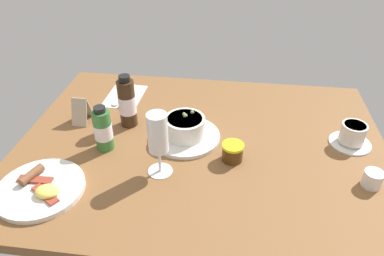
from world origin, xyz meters
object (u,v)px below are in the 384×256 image
(jam_jar, at_px, (233,152))
(sauce_bottle_green, at_px, (103,130))
(coffee_cup, at_px, (352,135))
(creamer_jug, at_px, (373,179))
(cutlery_setting, at_px, (124,96))
(sauce_bottle_brown, at_px, (127,103))
(menu_card, at_px, (81,110))
(wine_glass, at_px, (158,136))
(breakfast_plate, at_px, (41,188))
(porridge_bowl, at_px, (185,129))

(jam_jar, distance_m, sauce_bottle_green, 0.37)
(coffee_cup, xyz_separation_m, sauce_bottle_green, (0.72, 0.11, 0.03))
(creamer_jug, bearing_deg, coffee_cup, -85.96)
(cutlery_setting, bearing_deg, sauce_bottle_brown, 111.78)
(jam_jar, xyz_separation_m, menu_card, (0.49, -0.13, 0.02))
(menu_card, bearing_deg, sauce_bottle_green, 133.22)
(cutlery_setting, distance_m, menu_card, 0.20)
(jam_jar, height_order, sauce_bottle_green, sauce_bottle_green)
(cutlery_setting, xyz_separation_m, wine_glass, (-0.21, 0.38, 0.12))
(menu_card, bearing_deg, wine_glass, 145.08)
(sauce_bottle_green, height_order, sauce_bottle_brown, sauce_bottle_brown)
(coffee_cup, bearing_deg, breakfast_plate, 20.64)
(porridge_bowl, xyz_separation_m, creamer_jug, (-0.51, 0.14, -0.01))
(creamer_jug, height_order, wine_glass, wine_glass)
(menu_card, bearing_deg, cutlery_setting, -117.24)
(breakfast_plate, bearing_deg, sauce_bottle_green, -117.98)
(menu_card, bearing_deg, jam_jar, 164.72)
(creamer_jug, xyz_separation_m, sauce_bottle_green, (0.73, -0.06, 0.04))
(wine_glass, bearing_deg, sauce_bottle_brown, -55.61)
(creamer_jug, relative_size, wine_glass, 0.32)
(cutlery_setting, height_order, sauce_bottle_green, sauce_bottle_green)
(cutlery_setting, bearing_deg, breakfast_plate, 81.71)
(sauce_bottle_green, relative_size, sauce_bottle_brown, 0.81)
(porridge_bowl, distance_m, coffee_cup, 0.50)
(wine_glass, relative_size, sauce_bottle_green, 1.31)
(sauce_bottle_brown, xyz_separation_m, breakfast_plate, (0.14, 0.33, -0.07))
(sauce_bottle_brown, height_order, breakfast_plate, sauce_bottle_brown)
(jam_jar, height_order, menu_card, menu_card)
(sauce_bottle_green, bearing_deg, breakfast_plate, 62.02)
(cutlery_setting, xyz_separation_m, sauce_bottle_green, (-0.03, 0.30, 0.06))
(jam_jar, bearing_deg, breakfast_plate, 21.68)
(porridge_bowl, xyz_separation_m, sauce_bottle_green, (0.23, 0.08, 0.03))
(coffee_cup, bearing_deg, menu_card, -0.91)
(porridge_bowl, xyz_separation_m, cutlery_setting, (0.26, -0.22, -0.03))
(breakfast_plate, relative_size, menu_card, 2.56)
(creamer_jug, distance_m, breakfast_plate, 0.85)
(jam_jar, bearing_deg, sauce_bottle_brown, -22.08)
(sauce_bottle_green, bearing_deg, jam_jar, 178.98)
(porridge_bowl, height_order, jam_jar, porridge_bowl)
(breakfast_plate, bearing_deg, creamer_jug, -171.05)
(coffee_cup, distance_m, jam_jar, 0.37)
(sauce_bottle_green, bearing_deg, porridge_bowl, -160.97)
(creamer_jug, xyz_separation_m, sauce_bottle_brown, (0.70, -0.19, 0.06))
(cutlery_setting, xyz_separation_m, sauce_bottle_brown, (-0.07, 0.17, 0.08))
(porridge_bowl, bearing_deg, creamer_jug, 164.39)
(creamer_jug, relative_size, sauce_bottle_brown, 0.34)
(coffee_cup, relative_size, jam_jar, 1.98)
(jam_jar, xyz_separation_m, sauce_bottle_brown, (0.34, -0.14, 0.05))
(coffee_cup, bearing_deg, sauce_bottle_brown, -1.28)
(creamer_jug, bearing_deg, breakfast_plate, 8.95)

